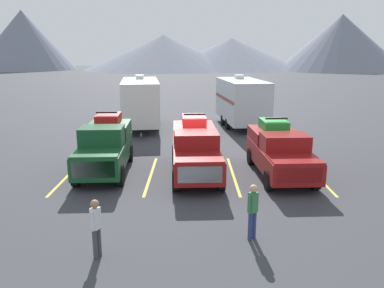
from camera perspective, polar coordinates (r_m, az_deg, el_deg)
ground_plane at (r=18.06m, az=0.00°, el=-4.15°), size 240.00×240.00×0.00m
pickup_truck_a at (r=18.35m, az=-12.52°, el=-0.22°), size 2.31×5.44×2.68m
pickup_truck_b at (r=17.53m, az=0.49°, el=-0.60°), size 2.33×5.82×2.64m
pickup_truck_c at (r=17.95m, az=12.64°, el=-0.90°), size 2.39×5.48×2.47m
lot_stripe_a at (r=18.53m, az=-17.58°, el=-4.33°), size 0.12×5.50×0.01m
lot_stripe_b at (r=17.77m, az=-6.03°, el=-4.51°), size 0.12×5.50×0.01m
lot_stripe_c at (r=17.77m, az=6.03°, el=-4.51°), size 0.12×5.50×0.01m
lot_stripe_d at (r=18.53m, az=17.58°, el=-4.33°), size 0.12×5.50×0.01m
camper_trailer_a at (r=28.05m, az=-7.54°, el=6.24°), size 3.29×7.90×3.72m
camper_trailer_b at (r=28.53m, az=7.27°, el=6.35°), size 3.38×7.64×3.69m
person_a at (r=10.97m, az=-13.84°, el=-11.35°), size 0.28×0.34×1.67m
person_b at (r=11.74m, az=8.86°, el=-9.24°), size 0.32×0.31×1.71m
mountain_ridge at (r=110.96m, az=0.79°, el=13.85°), size 115.74×45.86×15.87m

